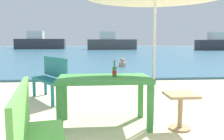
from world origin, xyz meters
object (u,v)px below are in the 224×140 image
swimmer_person (122,63)px  boat_sailboat (111,43)px  side_table_wood (180,106)px  bench_green_left (34,137)px  boat_barge (220,44)px  boat_fishing_trawler (40,42)px  beer_bottle_amber (114,71)px  picnic_table_green (104,84)px  bench_teal_center (51,76)px

swimmer_person → boat_sailboat: 23.79m
side_table_wood → bench_green_left: bench_green_left is taller
side_table_wood → boat_sailboat: (1.61, 31.87, 0.64)m
boat_barge → boat_fishing_trawler: (-25.32, 7.39, 0.12)m
side_table_wood → bench_green_left: (-1.77, -1.48, 0.19)m
side_table_wood → bench_green_left: bearing=-140.1°
bench_green_left → swimmer_person: bench_green_left is taller
beer_bottle_amber → boat_barge: size_ratio=0.04×
beer_bottle_amber → boat_fishing_trawler: size_ratio=0.04×
bench_green_left → boat_fishing_trawler: 37.66m
side_table_wood → swimmer_person: 8.14m
beer_bottle_amber → boat_barge: boat_barge is taller
beer_bottle_amber → boat_sailboat: bearing=85.4°
bench_green_left → boat_barge: 34.48m
picnic_table_green → boat_sailboat: bearing=85.1°
bench_teal_center → swimmer_person: 6.56m
picnic_table_green → side_table_wood: 1.18m
picnic_table_green → bench_green_left: 1.87m
swimmer_person → side_table_wood: bearing=-91.3°
beer_bottle_amber → boat_fishing_trawler: bearing=103.3°
boat_sailboat → swimmer_person: bearing=-93.4°
side_table_wood → boat_fishing_trawler: bearing=104.7°
picnic_table_green → bench_green_left: bearing=-110.6°
beer_bottle_amber → side_table_wood: beer_bottle_amber is taller
side_table_wood → bench_teal_center: size_ratio=0.45×
picnic_table_green → swimmer_person: (1.30, 7.86, -0.41)m
boat_barge → boat_sailboat: (-14.44, 3.83, 0.05)m
bench_teal_center → boat_sailboat: boat_sailboat is taller
picnic_table_green → boat_fishing_trawler: bearing=103.1°
swimmer_person → boat_fishing_trawler: boat_fishing_trawler is taller
swimmer_person → bench_teal_center: bearing=-111.4°
beer_bottle_amber → side_table_wood: 1.11m
picnic_table_green → boat_sailboat: size_ratio=0.20×
bench_teal_center → side_table_wood: bearing=-42.8°
picnic_table_green → bench_teal_center: 2.07m
boat_barge → beer_bottle_amber: bearing=-121.5°
side_table_wood → boat_sailboat: bearing=87.1°
bench_green_left → swimmer_person: bearing=78.5°
beer_bottle_amber → bench_teal_center: (-1.24, 1.77, -0.31)m
side_table_wood → boat_sailboat: 31.92m
picnic_table_green → bench_teal_center: size_ratio=1.16×
boat_barge → picnic_table_green: bearing=-121.7°
picnic_table_green → beer_bottle_amber: beer_bottle_amber is taller
bench_green_left → boat_fishing_trawler: (-7.51, 36.90, 0.52)m
picnic_table_green → boat_barge: bearing=58.3°
side_table_wood → picnic_table_green: bearing=166.3°
bench_teal_center → boat_fishing_trawler: size_ratio=0.16×
picnic_table_green → beer_bottle_amber: size_ratio=5.28×
side_table_wood → boat_fishing_trawler: boat_fishing_trawler is taller
picnic_table_green → side_table_wood: picnic_table_green is taller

